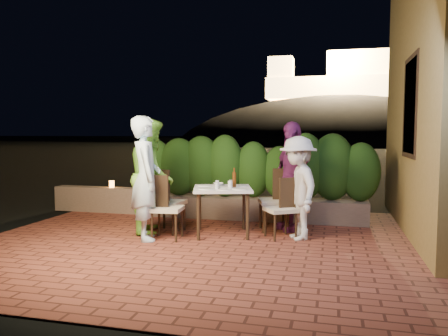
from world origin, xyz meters
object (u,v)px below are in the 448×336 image
(dining_table, at_px, (222,211))
(diner_blue, at_px, (146,178))
(diner_white, at_px, (298,188))
(bowl, at_px, (218,184))
(diner_green, at_px, (152,175))
(beer_bottle, at_px, (234,178))
(parapet_lamp, at_px, (112,184))
(chair_left_front, at_px, (167,207))
(chair_right_front, at_px, (281,208))
(chair_left_back, at_px, (168,201))
(diner_purple, at_px, (292,176))
(chair_right_back, at_px, (274,200))

(dining_table, bearing_deg, diner_blue, -151.57)
(diner_blue, xyz_separation_m, diner_white, (2.22, 0.58, -0.15))
(bowl, height_order, diner_green, diner_green)
(beer_bottle, distance_m, parapet_lamp, 3.14)
(bowl, bearing_deg, diner_green, -162.93)
(chair_left_front, xyz_separation_m, parapet_lamp, (-1.93, 1.85, 0.09))
(dining_table, relative_size, diner_green, 0.49)
(chair_right_front, relative_size, diner_green, 0.50)
(beer_bottle, bearing_deg, chair_left_front, -148.60)
(chair_left_front, distance_m, diner_white, 2.00)
(beer_bottle, distance_m, diner_white, 1.01)
(beer_bottle, xyz_separation_m, chair_left_back, (-1.07, -0.11, -0.40))
(beer_bottle, xyz_separation_m, diner_green, (-1.34, -0.13, 0.02))
(chair_left_front, bearing_deg, diner_green, 129.41)
(dining_table, distance_m, beer_bottle, 0.56)
(chair_right_front, distance_m, diner_blue, 2.09)
(chair_left_back, relative_size, chair_right_front, 1.10)
(beer_bottle, distance_m, chair_right_front, 0.87)
(bowl, relative_size, diner_purple, 0.09)
(chair_left_back, bearing_deg, diner_purple, 26.44)
(chair_left_back, bearing_deg, dining_table, 9.92)
(bowl, bearing_deg, chair_left_front, -129.19)
(chair_right_front, bearing_deg, bowl, -46.30)
(bowl, bearing_deg, diner_blue, -137.37)
(dining_table, distance_m, chair_left_front, 0.89)
(bowl, bearing_deg, beer_bottle, -30.88)
(chair_right_front, bearing_deg, diner_blue, -16.04)
(chair_left_front, distance_m, chair_right_front, 1.73)
(beer_bottle, height_order, diner_green, diner_green)
(diner_white, bearing_deg, beer_bottle, -118.96)
(diner_green, distance_m, parapet_lamp, 2.10)
(chair_right_front, xyz_separation_m, diner_purple, (0.11, 0.60, 0.44))
(chair_left_back, xyz_separation_m, parapet_lamp, (-1.77, 1.40, 0.06))
(bowl, height_order, chair_right_back, chair_right_back)
(diner_blue, distance_m, parapet_lamp, 2.56)
(chair_right_back, distance_m, diner_green, 2.03)
(chair_right_front, bearing_deg, chair_left_front, -16.13)
(chair_right_back, distance_m, diner_white, 0.70)
(chair_right_front, height_order, parapet_lamp, chair_right_front)
(chair_right_back, relative_size, diner_green, 0.56)
(chair_left_back, distance_m, diner_blue, 0.70)
(chair_right_front, height_order, chair_right_back, chair_right_back)
(chair_right_back, bearing_deg, diner_blue, 12.98)
(parapet_lamp, bearing_deg, beer_bottle, -24.41)
(diner_white, bearing_deg, diner_blue, -100.22)
(beer_bottle, height_order, diner_white, diner_white)
(chair_left_back, relative_size, diner_purple, 0.56)
(chair_left_back, bearing_deg, parapet_lamp, 150.08)
(diner_white, distance_m, parapet_lamp, 4.08)
(diner_blue, bearing_deg, dining_table, -90.49)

